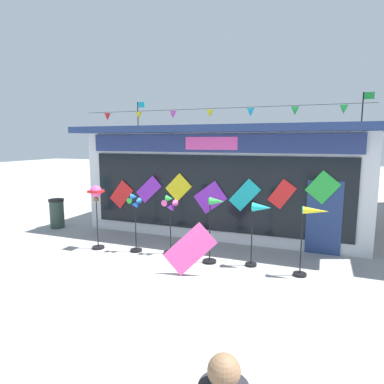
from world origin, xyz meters
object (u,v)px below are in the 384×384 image
Objects in this scene: display_kite_on_ground at (190,249)px; kite_shop_building at (235,175)px; wind_spinner_left at (135,215)px; trash_bin at (57,213)px; wind_spinner_right at (259,218)px; wind_spinner_far_left at (96,200)px; wind_spinner_far_right at (310,229)px; wind_spinner_center_left at (170,218)px; wind_spinner_center_right at (214,222)px.

kite_shop_building is at bearing 93.87° from display_kite_on_ground.
wind_spinner_left is 1.58× the size of trash_bin.
kite_shop_building reaches higher than wind_spinner_left.
wind_spinner_right is at bearing -68.84° from kite_shop_building.
wind_spinner_right is at bearing 3.29° from wind_spinner_far_left.
trash_bin is 0.90× the size of display_kite_on_ground.
wind_spinner_far_right is 2.72m from display_kite_on_ground.
wind_spinner_center_left is at bearing 178.45° from wind_spinner_right.
wind_spinner_center_right is at bearing -9.83° from wind_spinner_center_left.
wind_spinner_far_left is 1.21m from wind_spinner_left.
wind_spinner_far_right is 1.57× the size of trash_bin.
wind_spinner_far_left reaches higher than wind_spinner_left.
trash_bin is (-2.79, 1.41, -0.89)m from wind_spinner_far_left.
trash_bin is (-4.90, 1.09, -0.47)m from wind_spinner_center_left.
wind_spinner_far_right is at bearing -58.22° from kite_shop_building.
wind_spinner_left is 2.26m from display_kite_on_ground.
wind_spinner_far_left is at bearing -26.82° from trash_bin.
kite_shop_building is at bearing 121.78° from wind_spinner_far_right.
wind_spinner_left is at bearing -178.15° from wind_spinner_right.
kite_shop_building is at bearing 111.16° from wind_spinner_right.
display_kite_on_ground is at bearing -161.24° from wind_spinner_far_right.
kite_shop_building reaches higher than trash_bin.
wind_spinner_left is at bearing 178.70° from wind_spinner_center_right.
wind_spinner_left is 4.53m from wind_spinner_far_right.
wind_spinner_center_left is at bearing -12.48° from trash_bin.
display_kite_on_ground is (-1.36, -1.06, -0.59)m from wind_spinner_right.
wind_spinner_left is 1.00m from wind_spinner_center_left.
wind_spinner_far_right reaches higher than wind_spinner_right.
wind_spinner_right is at bearing -1.55° from wind_spinner_center_left.
wind_spinner_far_left is at bearing -178.36° from wind_spinner_center_right.
wind_spinner_left is 4.15m from trash_bin.
wind_spinner_center_left is 1.02× the size of wind_spinner_right.
wind_spinner_left is 1.43× the size of display_kite_on_ground.
wind_spinner_center_left is at bearing -98.35° from kite_shop_building.
display_kite_on_ground is (5.93, -2.21, 0.09)m from trash_bin.
wind_spinner_left is 2.28m from wind_spinner_center_right.
wind_spinner_left is at bearing -109.52° from kite_shop_building.
wind_spinner_far_right is at bearing -9.10° from trash_bin.
wind_spinner_center_left is (2.12, 0.32, -0.41)m from wind_spinner_far_left.
wind_spinner_center_right is (0.65, -4.64, -0.72)m from kite_shop_building.
kite_shop_building is at bearing 30.97° from trash_bin.
wind_spinner_far_left is 3.44m from wind_spinner_center_right.
wind_spinner_center_left is at bearing 170.17° from wind_spinner_center_right.
wind_spinner_right is (1.08, 0.16, 0.16)m from wind_spinner_center_right.
trash_bin is at bearing 167.52° from wind_spinner_center_left.
wind_spinner_center_right reaches higher than wind_spinner_center_left.
wind_spinner_far_left is at bearing -120.26° from kite_shop_building.
wind_spinner_far_left is 1.14× the size of wind_spinner_right.
kite_shop_building is 4.93m from wind_spinner_left.
wind_spinner_center_left reaches higher than wind_spinner_right.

